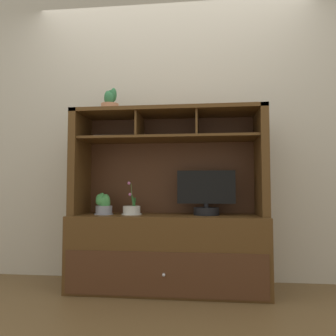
% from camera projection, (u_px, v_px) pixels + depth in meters
% --- Properties ---
extents(floor_plane, '(6.00, 6.00, 0.02)m').
position_uv_depth(floor_plane, '(168.00, 290.00, 2.56)').
color(floor_plane, brown).
rests_on(floor_plane, ground).
extents(back_wall, '(6.00, 0.02, 2.80)m').
position_uv_depth(back_wall, '(171.00, 121.00, 2.93)').
color(back_wall, beige).
rests_on(back_wall, ground).
extents(media_console, '(1.53, 0.54, 1.43)m').
position_uv_depth(media_console, '(168.00, 234.00, 2.60)').
color(media_console, '#523416').
rests_on(media_console, ground).
extents(tv_monitor, '(0.46, 0.20, 0.35)m').
position_uv_depth(tv_monitor, '(206.00, 196.00, 2.58)').
color(tv_monitor, black).
rests_on(tv_monitor, media_console).
extents(potted_orchid, '(0.16, 0.16, 0.26)m').
position_uv_depth(potted_orchid, '(132.00, 210.00, 2.61)').
color(potted_orchid, silver).
rests_on(potted_orchid, media_console).
extents(potted_fern, '(0.15, 0.15, 0.17)m').
position_uv_depth(potted_fern, '(104.00, 205.00, 2.62)').
color(potted_fern, gray).
rests_on(potted_fern, media_console).
extents(magazine_stack_left, '(0.30, 0.26, 0.02)m').
position_uv_depth(magazine_stack_left, '(109.00, 138.00, 2.73)').
color(magazine_stack_left, beige).
rests_on(magazine_stack_left, media_console).
extents(potted_succulent, '(0.17, 0.17, 0.21)m').
position_uv_depth(potted_succulent, '(110.00, 103.00, 2.74)').
color(potted_succulent, '#BB7A54').
rests_on(potted_succulent, media_console).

